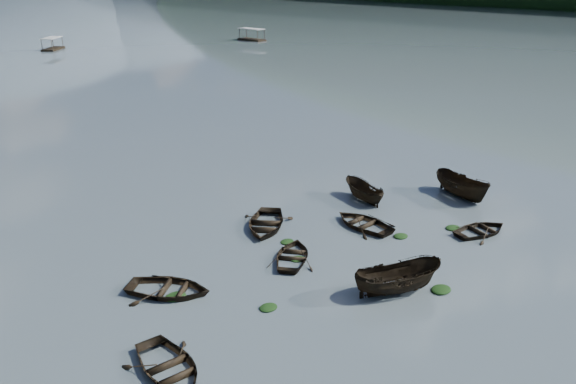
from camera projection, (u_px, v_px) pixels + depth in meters
ground_plane at (430, 299)px, 28.35m from camera, size 2400.00×2400.00×0.00m
rowboat_0 at (169, 372)px, 23.17m from camera, size 3.05×4.27×0.88m
rowboat_1 at (293, 259)px, 32.26m from camera, size 4.70×4.67×0.80m
rowboat_2 at (396, 292)px, 28.93m from camera, size 5.13×3.33×1.85m
rowboat_3 at (363, 226)px, 36.37m from camera, size 3.45×4.54×0.88m
rowboat_4 at (481, 233)px, 35.43m from camera, size 4.25×3.36×0.79m
rowboat_5 at (461, 197)px, 41.14m from camera, size 2.54×5.16×1.91m
rowboat_6 at (169, 293)px, 28.82m from camera, size 5.32×5.38×0.91m
rowboat_7 at (265, 227)px, 36.20m from camera, size 5.70×5.77×0.98m
rowboat_8 at (363, 200)px, 40.51m from camera, size 2.01×4.15×1.54m
weed_clump_0 at (268, 308)px, 27.54m from camera, size 0.95×0.77×0.21m
weed_clump_1 at (297, 260)px, 32.17m from camera, size 0.88×0.71×0.19m
weed_clump_2 at (441, 291)px, 29.05m from camera, size 1.15×0.92×0.25m
weed_clump_3 at (401, 237)px, 34.93m from camera, size 0.96×0.81×0.21m
weed_clump_4 at (453, 228)px, 36.05m from camera, size 1.03×0.82×0.21m
weed_clump_5 at (175, 298)px, 28.43m from camera, size 1.13×0.91×0.24m
weed_clump_6 at (287, 242)px, 34.23m from camera, size 0.88×0.74×0.18m
weed_clump_7 at (359, 193)px, 41.79m from camera, size 1.05×0.84×0.23m
pontoon_centre at (53, 50)px, 117.39m from camera, size 5.90×6.50×2.39m
pontoon_right at (252, 40)px, 132.97m from camera, size 4.20×7.30×2.63m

